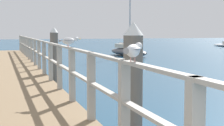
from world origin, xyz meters
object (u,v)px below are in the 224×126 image
Objects in this scene: seagull_foreground at (133,50)px; dock_piling_far at (54,55)px; boat_0 at (128,51)px; dock_piling_near at (133,91)px; seagull_background at (69,41)px.

dock_piling_far is at bearing 129.76° from seagull_foreground.
boat_0 is (7.32, 12.46, -0.64)m from dock_piling_far.
dock_piling_near reaches higher than seagull_background.
seagull_background is (-0.37, 2.96, 0.65)m from dock_piling_near.
seagull_foreground is at bearing -110.82° from dock_piling_near.
dock_piling_near is 4.38× the size of seagull_background.
boat_0 reaches higher than dock_piling_far.
boat_0 is at bearing 59.58° from dock_piling_far.
dock_piling_near reaches higher than seagull_foreground.
dock_piling_near is 0.30× the size of boat_0.
seagull_foreground is (-0.37, -8.72, 0.65)m from dock_piling_far.
seagull_foreground is (-0.37, -0.98, 0.65)m from dock_piling_near.
dock_piling_far is (0.00, 7.74, 0.00)m from dock_piling_near.
seagull_background is 0.07× the size of boat_0.
seagull_foreground and seagull_background have the same top height.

